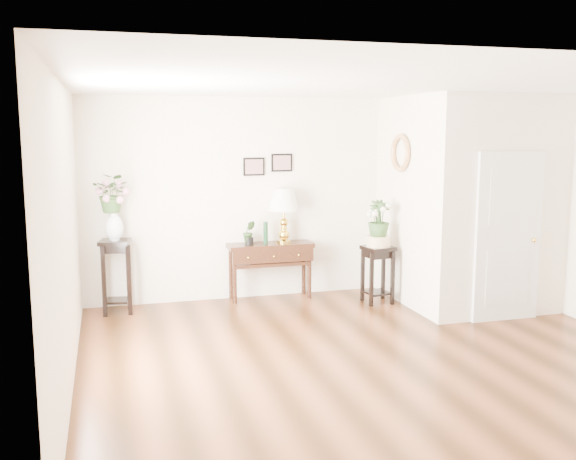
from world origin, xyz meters
name	(u,v)px	position (x,y,z in m)	size (l,w,h in m)	color
floor	(374,356)	(0.00, 0.00, 0.00)	(6.00, 5.50, 0.02)	brown
ceiling	(379,84)	(0.00, 0.00, 2.80)	(6.00, 5.50, 0.02)	white
wall_back	(298,198)	(0.00, 2.75, 1.40)	(6.00, 0.02, 2.80)	#F3E4CC
wall_front	(559,287)	(0.00, -2.75, 1.40)	(6.00, 0.02, 2.80)	#F3E4CC
wall_left	(65,238)	(-3.00, 0.00, 1.40)	(0.02, 5.50, 2.80)	#F3E4CC
partition	(466,200)	(2.10, 1.77, 1.40)	(1.80, 1.95, 2.80)	#F3E4CC
door	(508,237)	(2.10, 0.78, 1.05)	(0.90, 0.05, 2.10)	silver
art_print_left	(254,167)	(-0.65, 2.73, 1.85)	(0.30, 0.02, 0.25)	black
art_print_right	(282,163)	(-0.25, 2.73, 1.90)	(0.30, 0.02, 0.25)	black
wall_ornament	(400,153)	(1.16, 1.90, 2.05)	(0.51, 0.51, 0.07)	tan
console_table	(270,271)	(-0.47, 2.56, 0.40)	(1.19, 0.40, 0.79)	black
table_lamp	(284,218)	(-0.27, 2.56, 1.14)	(0.44, 0.44, 0.77)	gold
green_vase	(266,231)	(-0.53, 2.56, 0.96)	(0.06, 0.06, 0.31)	#103219
potted_plant	(249,233)	(-0.76, 2.56, 0.95)	(0.17, 0.14, 0.31)	#2A4B20
plant_stand_a	(116,276)	(-2.55, 2.44, 0.48)	(0.37, 0.37, 0.96)	black
porcelain_vase	(114,223)	(-2.55, 2.44, 1.18)	(0.23, 0.23, 0.40)	white
lily_arrangement	(113,189)	(-2.55, 2.44, 1.61)	(0.45, 0.39, 0.50)	#2A4B20
plant_stand_b	(377,275)	(0.90, 1.97, 0.39)	(0.37, 0.37, 0.79)	black
ceramic_bowl	(378,241)	(0.90, 1.97, 0.87)	(0.33, 0.33, 0.14)	beige
narcissus	(379,219)	(0.90, 1.97, 1.16)	(0.29, 0.29, 0.51)	#2A4B20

